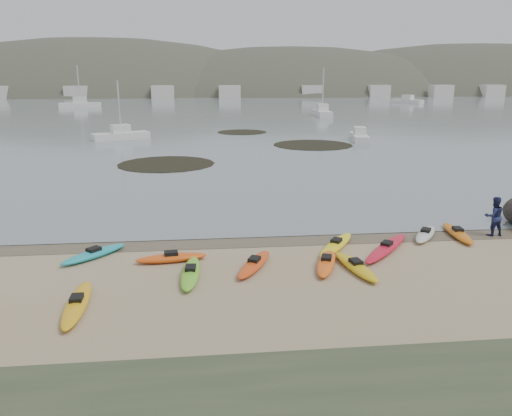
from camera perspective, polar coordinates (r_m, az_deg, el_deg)
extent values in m
plane|color=tan|center=(24.17, 0.00, -3.44)|extent=(600.00, 600.00, 0.00)
plane|color=brown|center=(23.88, 0.07, -3.65)|extent=(60.00, 60.00, 0.00)
plane|color=slate|center=(322.89, -5.67, 13.65)|extent=(1200.00, 1200.00, 0.00)
ellipsoid|color=#6CC828|center=(19.76, -7.48, -7.38)|extent=(0.92, 3.50, 0.34)
ellipsoid|color=orange|center=(20.85, 8.04, -6.18)|extent=(1.73, 3.35, 0.34)
ellipsoid|color=teal|center=(22.68, -18.02, -5.01)|extent=(2.72, 2.84, 0.34)
ellipsoid|color=yellow|center=(22.98, 9.15, -4.18)|extent=(2.71, 3.56, 0.34)
ellipsoid|color=#E15113|center=(21.43, -9.66, -5.64)|extent=(3.06, 1.11, 0.34)
ellipsoid|color=orange|center=(26.23, 22.02, -2.68)|extent=(1.02, 3.40, 0.34)
ellipsoid|color=#DC4513|center=(20.47, -0.19, -6.43)|extent=(2.05, 3.25, 0.34)
ellipsoid|color=gold|center=(20.63, 11.31, -6.56)|extent=(1.33, 3.47, 0.34)
ellipsoid|color=silver|center=(25.52, 18.80, -2.86)|extent=(2.28, 2.79, 0.34)
ellipsoid|color=red|center=(23.07, 14.69, -4.42)|extent=(3.53, 4.02, 0.34)
ellipsoid|color=gold|center=(18.17, -19.77, -10.27)|extent=(0.86, 3.82, 0.34)
imported|color=navy|center=(26.89, 25.55, -0.86)|extent=(0.95, 0.74, 1.95)
cylinder|color=black|center=(44.55, -10.21, 4.96)|extent=(8.44, 8.44, 0.04)
cylinder|color=black|center=(56.16, 6.50, 7.16)|extent=(8.78, 8.78, 0.04)
cylinder|color=black|center=(68.31, -1.61, 8.65)|extent=(6.66, 6.66, 0.04)
cube|color=silver|center=(62.92, -15.18, 7.99)|extent=(6.89, 4.65, 0.94)
cube|color=silver|center=(60.91, 11.73, 7.94)|extent=(2.77, 6.29, 0.85)
cube|color=silver|center=(95.66, 7.57, 10.71)|extent=(2.79, 8.72, 1.21)
cube|color=silver|center=(125.89, -19.44, 11.05)|extent=(9.68, 4.21, 1.31)
cube|color=silver|center=(142.69, 16.93, 11.60)|extent=(6.88, 8.30, 1.19)
ellipsoid|color=#384235|center=(223.40, -17.06, 7.83)|extent=(220.00, 120.00, 80.00)
ellipsoid|color=#384235|center=(217.27, 4.05, 8.97)|extent=(200.00, 110.00, 68.00)
ellipsoid|color=#384235|center=(255.39, 22.99, 8.34)|extent=(230.00, 130.00, 76.00)
cube|color=beige|center=(172.50, -19.69, 12.34)|extent=(7.00, 5.00, 4.00)
cube|color=beige|center=(168.61, -11.54, 12.86)|extent=(7.00, 5.00, 4.00)
cube|color=beige|center=(168.10, -3.16, 13.12)|extent=(7.00, 5.00, 4.00)
cube|color=beige|center=(170.98, 5.11, 13.12)|extent=(7.00, 5.00, 4.00)
cube|color=beige|center=(177.10, 12.96, 12.87)|extent=(7.00, 5.00, 4.00)
cube|color=beige|center=(186.13, 20.14, 12.44)|extent=(7.00, 5.00, 4.00)
cube|color=beige|center=(197.68, 26.55, 11.90)|extent=(7.00, 5.00, 4.00)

